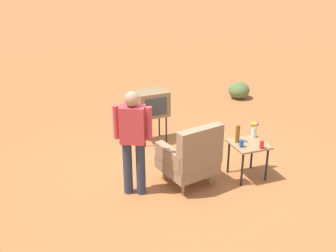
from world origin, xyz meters
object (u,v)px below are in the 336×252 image
at_px(armchair, 191,157).
at_px(side_table, 248,148).
at_px(soda_can_red, 262,145).
at_px(soda_can_blue, 241,143).
at_px(person_standing, 133,137).
at_px(bottle_tall_amber, 238,134).
at_px(flower_vase, 254,129).
at_px(tv_on_stand, 152,104).

xyz_separation_m(armchair, side_table, (-0.97, 0.08, 0.02)).
bearing_deg(soda_can_red, soda_can_blue, -29.89).
relative_size(armchair, soda_can_red, 8.69).
bearing_deg(soda_can_red, person_standing, -11.49).
bearing_deg(person_standing, side_table, 174.91).
xyz_separation_m(side_table, soda_can_red, (-0.09, 0.23, 0.15)).
distance_m(bottle_tall_amber, flower_vase, 0.37).
bearing_deg(armchair, tv_on_stand, -88.41).
relative_size(side_table, soda_can_red, 4.97).
height_order(side_table, soda_can_blue, soda_can_blue).
height_order(tv_on_stand, soda_can_red, tv_on_stand).
relative_size(tv_on_stand, soda_can_blue, 8.44).
height_order(bottle_tall_amber, soda_can_blue, bottle_tall_amber).
distance_m(person_standing, soda_can_red, 2.01).
height_order(armchair, soda_can_blue, armchair).
distance_m(tv_on_stand, soda_can_blue, 2.10).
relative_size(side_table, person_standing, 0.37).
height_order(tv_on_stand, person_standing, person_standing).
bearing_deg(flower_vase, soda_can_blue, 34.37).
height_order(armchair, person_standing, person_standing).
bearing_deg(armchair, soda_can_blue, 168.93).
relative_size(person_standing, soda_can_blue, 13.44).
height_order(tv_on_stand, bottle_tall_amber, tv_on_stand).
xyz_separation_m(person_standing, bottle_tall_amber, (-1.71, 0.07, -0.18)).
distance_m(side_table, bottle_tall_amber, 0.30).
height_order(side_table, tv_on_stand, tv_on_stand).
bearing_deg(side_table, bottle_tall_amber, -32.28).
xyz_separation_m(tv_on_stand, person_standing, (0.85, 1.68, 0.16)).
bearing_deg(flower_vase, armchair, 5.22).
height_order(person_standing, flower_vase, person_standing).
distance_m(soda_can_red, bottle_tall_amber, 0.42).
bearing_deg(soda_can_red, armchair, -16.29).
height_order(person_standing, bottle_tall_amber, person_standing).
relative_size(person_standing, flower_vase, 6.19).
bearing_deg(flower_vase, tv_on_stand, -53.85).
relative_size(tv_on_stand, soda_can_red, 8.44).
height_order(armchair, bottle_tall_amber, armchair).
bearing_deg(bottle_tall_amber, flower_vase, -166.67).
bearing_deg(soda_can_blue, side_table, -157.24).
distance_m(person_standing, flower_vase, 2.07).
height_order(side_table, soda_can_red, soda_can_red).
xyz_separation_m(tv_on_stand, bottle_tall_amber, (-0.86, 1.75, -0.03)).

